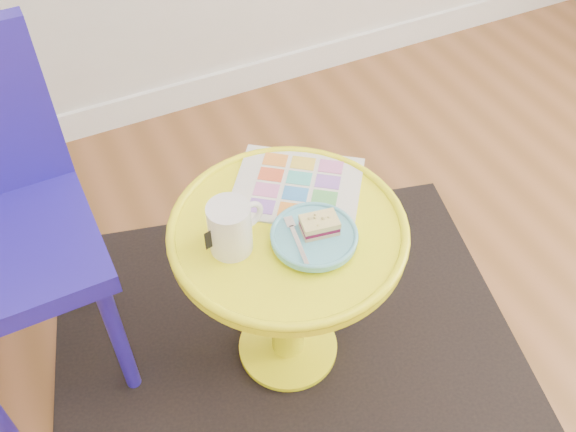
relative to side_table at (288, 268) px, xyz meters
name	(u,v)px	position (x,y,z in m)	size (l,w,h in m)	color
room_walls	(31,373)	(-0.67, 0.20, -0.31)	(4.00, 4.00, 4.00)	silver
rug	(288,348)	(0.00, 0.00, -0.37)	(1.30, 1.10, 0.01)	black
side_table	(288,268)	(0.00, 0.00, 0.00)	(0.55, 0.55, 0.52)	#FFF915
newspaper	(297,187)	(0.08, 0.11, 0.15)	(0.30, 0.26, 0.01)	silver
mug	(231,226)	(-0.13, 0.00, 0.21)	(0.13, 0.10, 0.12)	white
plate	(314,237)	(0.03, -0.06, 0.17)	(0.19, 0.19, 0.02)	#5EB4C7
cake_slice	(319,225)	(0.05, -0.06, 0.19)	(0.09, 0.07, 0.04)	#D3BC8C
fork	(296,238)	(-0.01, -0.06, 0.18)	(0.04, 0.14, 0.00)	silver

